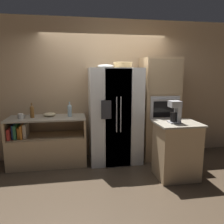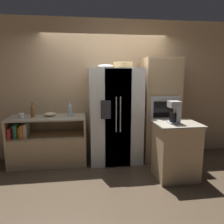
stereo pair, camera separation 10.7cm
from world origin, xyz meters
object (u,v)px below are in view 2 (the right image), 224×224
Objects in this scene: wicker_basket at (123,65)px; mug at (21,116)px; fruit_bowl at (106,66)px; wall_oven at (159,109)px; bottle_short at (70,110)px; refrigerator at (115,116)px; mixing_bowl at (50,114)px; coffee_maker at (175,111)px; bottle_tall at (33,111)px.

wicker_basket is 2.75× the size of mug.
wall_oven is at bearing 0.56° from fruit_bowl.
fruit_bowl reaches higher than bottle_short.
mug is (-2.66, -0.06, -0.05)m from wall_oven.
refrigerator reaches higher than bottle_short.
refrigerator is 5.75× the size of fruit_bowl.
refrigerator reaches higher than mixing_bowl.
mixing_bowl is at bearing 154.03° from coffee_maker.
coffee_maker is (1.70, -0.92, 0.09)m from bottle_short.
bottle_short is 2.18× the size of mug.
refrigerator is 0.90× the size of wall_oven.
wicker_basket is 1.00× the size of coffee_maker.
refrigerator is 1.23m from coffee_maker.
wall_oven is at bearing 3.62° from refrigerator.
bottle_short is at bearing -179.53° from fruit_bowl.
coffee_maker reaches higher than bottle_short.
wicker_basket reaches higher than refrigerator.
refrigerator is 1.56m from bottle_tall.
wall_oven reaches higher than refrigerator.
wall_oven is 1.79m from bottle_short.
mixing_bowl is 0.66× the size of coffee_maker.
wall_oven reaches higher than mug.
refrigerator reaches higher than coffee_maker.
wall_oven is 7.35× the size of bottle_tall.
coffee_maker reaches higher than mixing_bowl.
wall_oven is 0.95m from coffee_maker.
fruit_bowl is 2.45× the size of mug.
wicker_basket is 1.51× the size of mixing_bowl.
mug is at bearing -178.34° from fruit_bowl.
mixing_bowl is (0.30, 0.09, -0.09)m from bottle_tall.
coffee_maker is at bearing -21.19° from bottle_tall.
refrigerator is at bearing 166.38° from wicker_basket.
refrigerator is at bearing -6.24° from mixing_bowl.
bottle_tall is 0.77× the size of coffee_maker.
bottle_tall is (-2.47, -0.01, 0.02)m from wall_oven.
bottle_short is 0.79× the size of coffee_maker.
wall_oven is 8.58× the size of mixing_bowl.
bottle_short is (-1.78, -0.02, 0.03)m from wall_oven.
bottle_tall is (-1.38, -0.00, -0.82)m from fruit_bowl.
mug is at bearing 179.93° from refrigerator.
refrigerator is 0.97m from fruit_bowl.
mug is 0.55× the size of mixing_bowl.
mug is at bearing -178.79° from wall_oven.
wicker_basket is at bearing -2.69° from bottle_tall.
mixing_bowl is at bearing 173.00° from wicker_basket.
bottle_tall is 2.56m from coffee_maker.
bottle_short is 1.93m from coffee_maker.
refrigerator is 7.74× the size of mixing_bowl.
mixing_bowl is 2.33m from coffee_maker.
bottle_short is 0.41m from mixing_bowl.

